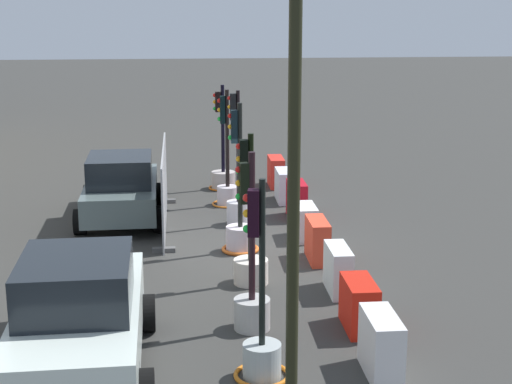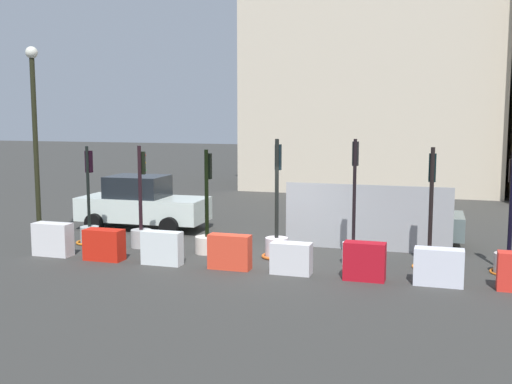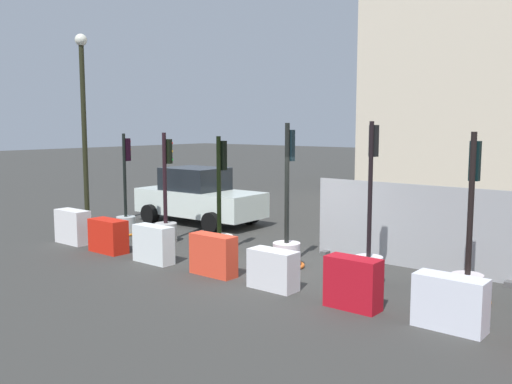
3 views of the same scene
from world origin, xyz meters
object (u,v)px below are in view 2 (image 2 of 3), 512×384
at_px(traffic_light_6, 509,254).
at_px(street_lamp_post, 35,125).
at_px(traffic_light_0, 90,226).
at_px(traffic_light_3, 277,238).
at_px(traffic_light_2, 207,232).
at_px(construction_barrier_6, 439,267).
at_px(construction_barrier_2, 162,248).
at_px(construction_barrier_5, 365,261).
at_px(construction_barrier_0, 53,239).
at_px(car_grey_saloon, 390,218).
at_px(construction_barrier_3, 230,252).
at_px(construction_barrier_1, 104,245).
at_px(construction_barrier_4, 291,258).
at_px(traffic_light_1, 141,226).
at_px(traffic_light_5, 430,245).
at_px(car_white_van, 142,204).
at_px(traffic_light_4, 353,241).

height_order(traffic_light_6, street_lamp_post, street_lamp_post).
height_order(traffic_light_0, traffic_light_3, traffic_light_3).
xyz_separation_m(traffic_light_2, construction_barrier_6, (6.30, -1.53, -0.16)).
height_order(traffic_light_6, construction_barrier_2, traffic_light_6).
height_order(construction_barrier_2, street_lamp_post, street_lamp_post).
bearing_deg(traffic_light_0, construction_barrier_5, -11.91).
bearing_deg(traffic_light_2, construction_barrier_0, -158.80).
bearing_deg(construction_barrier_6, car_grey_saloon, 108.85).
distance_m(traffic_light_3, construction_barrier_3, 1.77).
distance_m(traffic_light_3, car_grey_saloon, 3.93).
bearing_deg(construction_barrier_1, traffic_light_2, 34.33).
bearing_deg(construction_barrier_6, construction_barrier_2, -179.47).
bearing_deg(construction_barrier_4, construction_barrier_5, -1.94).
bearing_deg(street_lamp_post, construction_barrier_1, -26.48).
height_order(traffic_light_1, traffic_light_5, traffic_light_5).
relative_size(construction_barrier_2, street_lamp_post, 0.18).
bearing_deg(traffic_light_2, car_white_van, 141.19).
relative_size(traffic_light_4, car_grey_saloon, 0.80).
height_order(traffic_light_3, construction_barrier_3, traffic_light_3).
relative_size(traffic_light_3, traffic_light_4, 0.99).
relative_size(traffic_light_6, car_grey_saloon, 0.74).
height_order(traffic_light_0, traffic_light_5, traffic_light_5).
bearing_deg(traffic_light_0, construction_barrier_6, -9.62).
bearing_deg(traffic_light_4, traffic_light_1, 177.63).
distance_m(construction_barrier_5, construction_barrier_6, 1.68).
relative_size(construction_barrier_4, car_white_van, 0.23).
xyz_separation_m(car_grey_saloon, street_lamp_post, (-10.38, -2.77, 2.77)).
distance_m(traffic_light_3, construction_barrier_2, 3.12).
relative_size(traffic_light_3, construction_barrier_3, 3.00).
bearing_deg(traffic_light_3, traffic_light_6, 0.31).
relative_size(traffic_light_0, construction_barrier_4, 2.96).
distance_m(traffic_light_3, car_white_van, 6.17).
bearing_deg(construction_barrier_5, construction_barrier_4, 178.06).
xyz_separation_m(construction_barrier_0, construction_barrier_6, (10.28, 0.02, -0.03)).
height_order(traffic_light_3, traffic_light_5, traffic_light_3).
relative_size(construction_barrier_0, car_white_van, 0.25).
height_order(traffic_light_4, traffic_light_5, traffic_light_4).
relative_size(traffic_light_4, construction_barrier_6, 2.95).
bearing_deg(car_grey_saloon, car_white_van, 179.77).
xyz_separation_m(traffic_light_2, traffic_light_5, (6.05, 0.07, -0.00)).
xyz_separation_m(construction_barrier_3, street_lamp_post, (-6.77, 1.53, 3.14)).
relative_size(traffic_light_0, street_lamp_post, 0.50).
bearing_deg(construction_barrier_6, traffic_light_2, 166.34).
bearing_deg(traffic_light_0, construction_barrier_2, -28.71).
distance_m(traffic_light_4, car_grey_saloon, 2.94).
xyz_separation_m(traffic_light_3, construction_barrier_6, (4.27, -1.57, -0.10)).
height_order(construction_barrier_1, construction_barrier_2, construction_barrier_2).
distance_m(traffic_light_5, construction_barrier_4, 3.61).
distance_m(traffic_light_0, traffic_light_1, 1.76).
height_order(construction_barrier_0, construction_barrier_4, construction_barrier_0).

